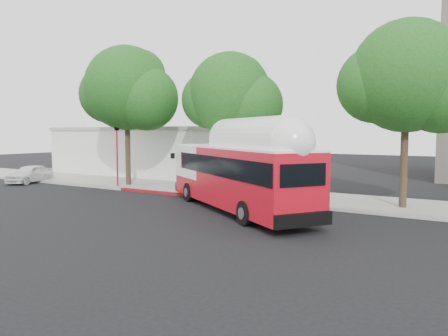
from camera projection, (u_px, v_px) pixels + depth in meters
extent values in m
plane|color=black|center=(184.00, 211.00, 21.19)|extent=(120.00, 120.00, 0.00)
cube|color=gray|center=(248.00, 193.00, 26.68)|extent=(60.00, 5.00, 0.15)
cube|color=gray|center=(226.00, 199.00, 24.48)|extent=(60.00, 0.30, 0.15)
cube|color=maroon|center=(183.00, 195.00, 26.06)|extent=(10.00, 0.32, 0.16)
cylinder|color=#2D2116|center=(128.00, 143.00, 30.33)|extent=(0.36, 0.36, 6.08)
sphere|color=#184814|center=(127.00, 88.00, 30.02)|extent=(5.80, 5.80, 5.80)
sphere|color=#184814|center=(146.00, 98.00, 29.41)|extent=(4.35, 4.35, 4.35)
cylinder|color=#2D2116|center=(230.00, 150.00, 26.57)|extent=(0.36, 0.36, 5.44)
sphere|color=#184814|center=(230.00, 94.00, 26.29)|extent=(5.00, 5.00, 5.00)
sphere|color=#184814|center=(252.00, 105.00, 25.80)|extent=(3.75, 3.75, 3.75)
cylinder|color=#2D2116|center=(404.00, 151.00, 21.13)|extent=(0.36, 0.36, 5.76)
sphere|color=#184814|center=(407.00, 76.00, 20.84)|extent=(5.40, 5.40, 5.40)
sphere|color=#184814|center=(441.00, 90.00, 20.28)|extent=(4.05, 4.05, 4.05)
cube|color=silver|center=(154.00, 152.00, 40.24)|extent=(16.00, 10.00, 4.00)
cube|color=gray|center=(154.00, 129.00, 40.07)|extent=(16.20, 10.20, 0.30)
cube|color=#AE0C19|center=(236.00, 176.00, 21.00)|extent=(10.67, 8.31, 2.72)
cube|color=black|center=(240.00, 165.00, 20.53)|extent=(9.77, 7.73, 0.89)
cube|color=white|center=(236.00, 147.00, 20.88)|extent=(10.63, 8.25, 0.09)
cube|color=white|center=(255.00, 143.00, 19.16)|extent=(6.01, 4.91, 0.51)
cube|color=black|center=(193.00, 187.00, 26.68)|extent=(1.56, 1.82, 0.06)
imported|color=navy|center=(193.00, 180.00, 26.64)|extent=(1.36, 1.64, 0.84)
imported|color=silver|center=(30.00, 174.00, 32.83)|extent=(4.34, 2.78, 1.37)
cylinder|color=#A5111E|center=(117.00, 159.00, 29.65)|extent=(0.12, 0.12, 3.95)
cube|color=black|center=(117.00, 129.00, 29.48)|extent=(0.05, 0.39, 0.25)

